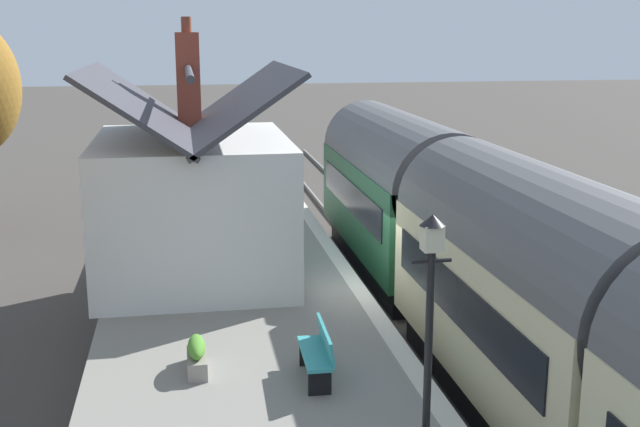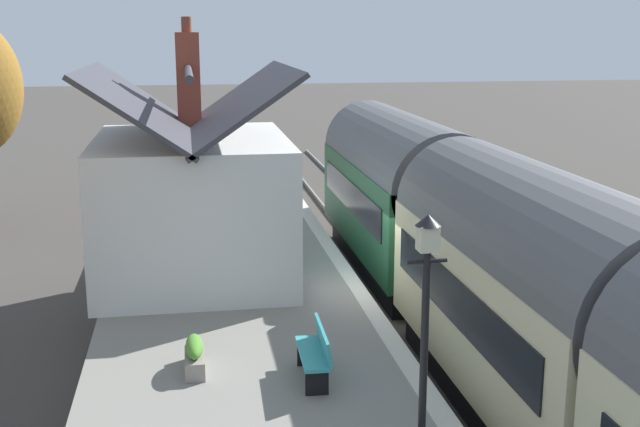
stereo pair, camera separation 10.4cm
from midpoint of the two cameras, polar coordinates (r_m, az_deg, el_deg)
The scene contains 14 objects.
ground_plane at distance 17.99m, azimuth 6.25°, elevation -8.14°, with size 160.00×160.00×0.00m, color #423D38.
platform at distance 17.19m, azimuth -6.05°, elevation -7.40°, with size 32.00×5.58×0.99m, color gray.
platform_edge_coping at distance 17.37m, azimuth 2.57°, elevation -5.36°, with size 32.00×0.36×0.02m, color beige.
rail_near at distance 18.46m, azimuth 11.14°, elevation -7.52°, with size 52.00×0.08×0.14m, color gray.
rail_far at distance 18.01m, azimuth 6.81°, elevation -7.89°, with size 52.00×0.08×0.14m, color gray.
train at distance 13.91m, azimuth 14.76°, elevation -5.28°, with size 25.01×2.73×4.32m.
station_building at distance 18.22m, azimuth -9.23°, elevation 0.91°, with size 5.82×4.51×5.80m.
bench_by_lamp at distance 27.53m, azimuth -6.16°, elevation 2.52°, with size 1.40×0.45×0.88m.
bench_mid_platform at distance 12.88m, azimuth -0.34°, elevation -9.90°, with size 1.41×0.47×0.88m.
planter_by_door at distance 13.43m, azimuth -9.08°, elevation -10.04°, with size 0.98×0.32×0.57m.
planter_bench_right at distance 26.48m, azimuth -5.01°, elevation 1.74°, with size 0.79×0.32×0.63m.
planter_corner_building at distance 25.98m, azimuth -7.20°, elevation 1.37°, with size 0.96×0.32×0.54m.
lamp_post_platform at distance 9.81m, azimuth 7.64°, elevation -5.69°, with size 0.32×0.50×3.36m.
station_sign_board at distance 25.70m, azimuth -3.00°, elevation 3.43°, with size 0.96×0.06×1.57m.
Camera 1 is at (-16.07, 4.82, 6.51)m, focal length 44.51 mm.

